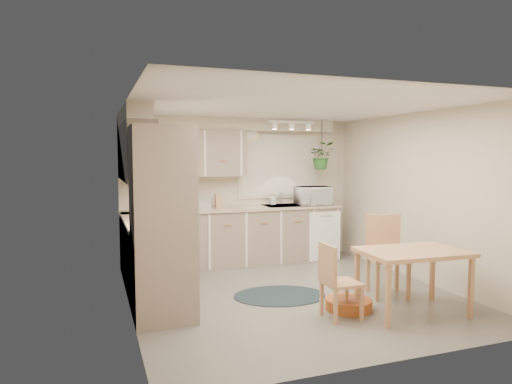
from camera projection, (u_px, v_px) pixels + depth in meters
floor at (290, 294)px, 5.90m from camera, size 4.20×4.20×0.00m
ceiling at (292, 106)px, 5.71m from camera, size 4.20×4.20×0.00m
wall_back at (241, 190)px, 7.78m from camera, size 4.00×0.04×2.40m
wall_front at (393, 225)px, 3.84m from camera, size 4.00×0.04×2.40m
wall_left at (129, 208)px, 5.13m from camera, size 0.04×4.20×2.40m
wall_right at (420, 197)px, 6.48m from camera, size 0.04×4.20×2.40m
base_cab_left at (148, 255)px, 6.11m from camera, size 0.60×1.85×0.90m
base_cab_back at (235, 237)px, 7.49m from camera, size 3.60×0.60×0.90m
counter_left at (148, 221)px, 6.08m from camera, size 0.64×1.89×0.04m
counter_back at (235, 209)px, 7.44m from camera, size 3.64×0.64×0.04m
oven_stack at (163, 224)px, 4.90m from camera, size 0.65×0.65×2.10m
wall_oven_face at (192, 222)px, 5.01m from camera, size 0.02×0.56×0.58m
upper_cab_left at (136, 153)px, 6.08m from camera, size 0.35×2.00×0.75m
upper_cab_back at (184, 153)px, 7.23m from camera, size 2.00×0.35×0.75m
soffit_left at (133, 117)px, 6.04m from camera, size 0.30×2.00×0.20m
soffit_back at (232, 124)px, 7.48m from camera, size 3.60×0.30×0.20m
cooktop at (154, 225)px, 5.54m from camera, size 0.52×0.58×0.02m
range_hood at (152, 188)px, 5.50m from camera, size 0.40×0.60×0.14m
window_blinds at (279, 166)px, 7.95m from camera, size 1.40×0.02×1.00m
window_frame at (279, 166)px, 7.96m from camera, size 1.50×0.02×1.10m
sink at (285, 208)px, 7.75m from camera, size 0.70×0.48×0.10m
dishwasher_front at (325, 236)px, 7.70m from camera, size 0.58×0.02×0.83m
track_light_bar at (292, 122)px, 7.41m from camera, size 0.80×0.04×0.04m
wall_clock at (249, 132)px, 7.72m from camera, size 0.30×0.03×0.30m
dining_table at (412, 282)px, 5.15m from camera, size 1.20×0.83×0.73m
chair_left at (342, 281)px, 4.99m from camera, size 0.39×0.39×0.83m
chair_back at (388, 256)px, 5.78m from camera, size 0.59×0.59×1.02m
braided_rug at (280, 295)px, 5.81m from camera, size 1.33×1.10×0.01m
pet_bed at (349, 304)px, 5.29m from camera, size 0.61×0.61×0.12m
microwave at (313, 194)px, 7.80m from camera, size 0.60×0.35×0.39m
soap_bottle at (273, 203)px, 7.83m from camera, size 0.10×0.19×0.09m
hanging_plant at (322, 159)px, 7.81m from camera, size 0.57×0.59×0.37m
coffee_maker at (173, 199)px, 7.10m from camera, size 0.22×0.25×0.34m
toaster at (202, 203)px, 7.28m from camera, size 0.30×0.21×0.17m
knife_block at (219, 201)px, 7.40m from camera, size 0.11×0.11×0.23m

